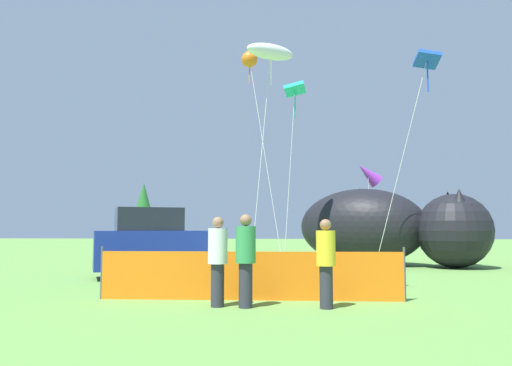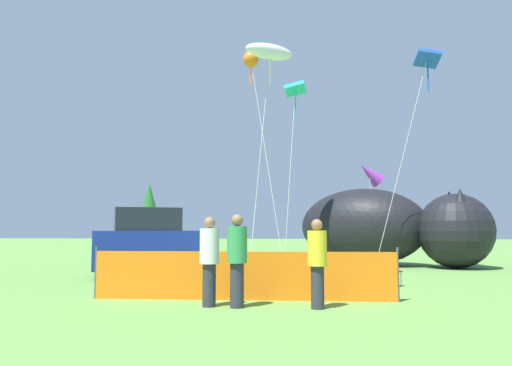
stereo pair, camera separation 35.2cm
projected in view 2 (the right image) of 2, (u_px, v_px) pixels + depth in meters
ground_plane at (270, 281)px, 15.35m from camera, size 120.00×120.00×0.00m
parked_car at (151, 244)px, 16.54m from camera, size 4.18×3.09×2.29m
folding_chair at (388, 269)px, 14.00m from camera, size 0.64×0.64×0.83m
inflatable_cat at (387, 230)px, 21.55m from camera, size 8.32×5.61×3.37m
safety_fence at (243, 276)px, 11.28m from camera, size 6.93×0.22×1.20m
spectator_in_yellow_shirt at (237, 256)px, 10.27m from camera, size 0.42×0.42×1.91m
spectator_in_grey_shirt at (209, 257)px, 10.39m from camera, size 0.40×0.40×1.86m
spectator_in_red_shirt at (317, 260)px, 10.12m from camera, size 0.39×0.39×1.81m
kite_orange_flower at (251, 60)px, 25.59m from camera, size 2.14×2.32×10.68m
kite_white_ghost at (270, 52)px, 19.13m from camera, size 2.16×2.29×8.85m
kite_purple_delta at (370, 174)px, 25.24m from camera, size 1.63×2.19×5.09m
kite_teal_diamond at (295, 92)px, 22.23m from camera, size 1.03×1.13×8.08m
kite_blue_box at (426, 63)px, 19.62m from camera, size 2.64×1.03×8.60m
horizon_tree_east at (365, 210)px, 45.10m from camera, size 2.25×2.25×5.37m
horizon_tree_west at (149, 206)px, 55.38m from camera, size 2.79×2.79×6.66m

